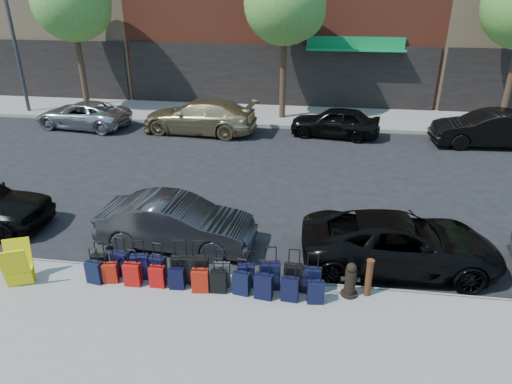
% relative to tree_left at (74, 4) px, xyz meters
% --- Properties ---
extents(ground, '(120.00, 120.00, 0.00)m').
position_rel_tree_left_xyz_m(ground, '(9.86, -9.50, -5.41)').
color(ground, black).
rests_on(ground, ground).
extents(sidewalk_near, '(60.00, 4.00, 0.15)m').
position_rel_tree_left_xyz_m(sidewalk_near, '(9.86, -16.00, -5.34)').
color(sidewalk_near, gray).
rests_on(sidewalk_near, ground).
extents(sidewalk_far, '(60.00, 4.00, 0.15)m').
position_rel_tree_left_xyz_m(sidewalk_far, '(9.86, 0.50, -5.34)').
color(sidewalk_far, gray).
rests_on(sidewalk_far, ground).
extents(curb_near, '(60.00, 0.08, 0.15)m').
position_rel_tree_left_xyz_m(curb_near, '(9.86, -13.98, -5.34)').
color(curb_near, gray).
rests_on(curb_near, ground).
extents(curb_far, '(60.00, 0.08, 0.15)m').
position_rel_tree_left_xyz_m(curb_far, '(9.86, -1.52, -5.34)').
color(curb_far, gray).
rests_on(curb_far, ground).
extents(tree_left, '(3.80, 3.80, 7.27)m').
position_rel_tree_left_xyz_m(tree_left, '(0.00, 0.00, 0.00)').
color(tree_left, black).
rests_on(tree_left, sidewalk_far).
extents(tree_center, '(3.80, 3.80, 7.27)m').
position_rel_tree_left_xyz_m(tree_center, '(10.50, 0.00, 0.00)').
color(tree_center, black).
rests_on(tree_center, sidewalk_far).
extents(streetlight, '(2.59, 0.18, 8.00)m').
position_rel_tree_left_xyz_m(streetlight, '(-2.94, -0.70, -0.75)').
color(streetlight, '#333338').
rests_on(streetlight, sidewalk_far).
extents(suitcase_front_0, '(0.37, 0.23, 0.86)m').
position_rel_tree_left_xyz_m(suitcase_front_0, '(7.44, -14.35, -4.99)').
color(suitcase_front_0, black).
rests_on(suitcase_front_0, sidewalk_near).
extents(suitcase_front_1, '(0.43, 0.29, 0.97)m').
position_rel_tree_left_xyz_m(suitcase_front_1, '(7.91, -14.28, -4.96)').
color(suitcase_front_1, black).
rests_on(suitcase_front_1, sidewalk_near).
extents(suitcase_front_2, '(0.43, 0.29, 0.96)m').
position_rel_tree_left_xyz_m(suitcase_front_2, '(8.40, -14.33, -4.96)').
color(suitcase_front_2, black).
rests_on(suitcase_front_2, sidewalk_near).
extents(suitcase_front_3, '(0.40, 0.25, 0.91)m').
position_rel_tree_left_xyz_m(suitcase_front_3, '(8.81, -14.29, -4.98)').
color(suitcase_front_3, black).
rests_on(suitcase_front_3, sidewalk_near).
extents(suitcase_front_4, '(0.47, 0.30, 1.06)m').
position_rel_tree_left_xyz_m(suitcase_front_4, '(9.39, -14.35, -4.93)').
color(suitcase_front_4, black).
rests_on(suitcase_front_4, sidewalk_near).
extents(suitcase_front_5, '(0.47, 0.31, 1.06)m').
position_rel_tree_left_xyz_m(suitcase_front_5, '(9.78, -14.31, -4.93)').
color(suitcase_front_5, black).
rests_on(suitcase_front_5, sidewalk_near).
extents(suitcase_front_6, '(0.40, 0.25, 0.91)m').
position_rel_tree_left_xyz_m(suitcase_front_6, '(10.31, -14.34, -4.98)').
color(suitcase_front_6, '#343438').
rests_on(suitcase_front_6, sidewalk_near).
extents(suitcase_front_7, '(0.38, 0.25, 0.87)m').
position_rel_tree_left_xyz_m(suitcase_front_7, '(10.86, -14.28, -4.99)').
color(suitcase_front_7, black).
rests_on(suitcase_front_7, sidewalk_near).
extents(suitcase_front_8, '(0.46, 0.30, 1.03)m').
position_rel_tree_left_xyz_m(suitcase_front_8, '(11.41, -14.29, -4.94)').
color(suitcase_front_8, black).
rests_on(suitcase_front_8, sidewalk_near).
extents(suitcase_front_9, '(0.42, 0.24, 1.01)m').
position_rel_tree_left_xyz_m(suitcase_front_9, '(11.92, -14.27, -4.95)').
color(suitcase_front_9, black).
rests_on(suitcase_front_9, sidewalk_near).
extents(suitcase_front_10, '(0.40, 0.22, 0.95)m').
position_rel_tree_left_xyz_m(suitcase_front_10, '(12.33, -14.29, -4.96)').
color(suitcase_front_10, black).
rests_on(suitcase_front_10, sidewalk_near).
extents(suitcase_back_0, '(0.39, 0.26, 0.86)m').
position_rel_tree_left_xyz_m(suitcase_back_0, '(7.44, -14.65, -4.99)').
color(suitcase_back_0, black).
rests_on(suitcase_back_0, sidewalk_near).
extents(suitcase_back_1, '(0.36, 0.25, 0.79)m').
position_rel_tree_left_xyz_m(suitcase_back_1, '(7.78, -14.59, -5.01)').
color(suitcase_back_1, '#9D190A').
rests_on(suitcase_back_1, sidewalk_near).
extents(suitcase_back_2, '(0.38, 0.22, 0.89)m').
position_rel_tree_left_xyz_m(suitcase_back_2, '(8.32, -14.61, -4.99)').
color(suitcase_back_2, '#B00E0B').
rests_on(suitcase_back_2, sidewalk_near).
extents(suitcase_back_3, '(0.34, 0.20, 0.82)m').
position_rel_tree_left_xyz_m(suitcase_back_3, '(8.90, -14.59, -5.01)').
color(suitcase_back_3, '#AF0B0B').
rests_on(suitcase_back_3, sidewalk_near).
extents(suitcase_back_4, '(0.35, 0.22, 0.81)m').
position_rel_tree_left_xyz_m(suitcase_back_4, '(9.35, -14.59, -5.01)').
color(suitcase_back_4, black).
rests_on(suitcase_back_4, sidewalk_near).
extents(suitcase_back_5, '(0.39, 0.25, 0.88)m').
position_rel_tree_left_xyz_m(suitcase_back_5, '(9.89, -14.63, -4.99)').
color(suitcase_back_5, '#A41A0A').
rests_on(suitcase_back_5, sidewalk_near).
extents(suitcase_back_6, '(0.36, 0.22, 0.83)m').
position_rel_tree_left_xyz_m(suitcase_back_6, '(10.30, -14.58, -5.00)').
color(suitcase_back_6, black).
rests_on(suitcase_back_6, sidewalk_near).
extents(suitcase_back_7, '(0.39, 0.27, 0.86)m').
position_rel_tree_left_xyz_m(suitcase_back_7, '(10.81, -14.58, -4.99)').
color(suitcase_back_7, black).
rests_on(suitcase_back_7, sidewalk_near).
extents(suitcase_back_8, '(0.41, 0.28, 0.92)m').
position_rel_tree_left_xyz_m(suitcase_back_8, '(11.30, -14.65, -4.97)').
color(suitcase_back_8, black).
rests_on(suitcase_back_8, sidewalk_near).
extents(suitcase_back_9, '(0.38, 0.24, 0.88)m').
position_rel_tree_left_xyz_m(suitcase_back_9, '(11.87, -14.65, -4.99)').
color(suitcase_back_9, black).
rests_on(suitcase_back_9, sidewalk_near).
extents(suitcase_back_10, '(0.37, 0.24, 0.84)m').
position_rel_tree_left_xyz_m(suitcase_back_10, '(12.42, -14.66, -5.00)').
color(suitcase_back_10, black).
rests_on(suitcase_back_10, sidewalk_near).
extents(fire_hydrant, '(0.41, 0.37, 0.81)m').
position_rel_tree_left_xyz_m(fire_hydrant, '(13.15, -14.30, -4.89)').
color(fire_hydrant, black).
rests_on(fire_hydrant, sidewalk_near).
extents(bollard, '(0.16, 0.16, 0.89)m').
position_rel_tree_left_xyz_m(bollard, '(13.54, -14.23, -4.80)').
color(bollard, '#38190C').
rests_on(bollard, sidewalk_near).
extents(display_rack, '(0.76, 0.80, 1.01)m').
position_rel_tree_left_xyz_m(display_rack, '(5.78, -14.94, -4.76)').
color(display_rack, yellow).
rests_on(display_rack, sidewalk_near).
extents(car_near_1, '(4.15, 1.63, 1.35)m').
position_rel_tree_left_xyz_m(car_near_1, '(8.73, -12.59, -4.74)').
color(car_near_1, '#323234').
rests_on(car_near_1, ground).
extents(car_near_2, '(4.87, 2.45, 1.32)m').
position_rel_tree_left_xyz_m(car_near_2, '(14.39, -12.75, -4.75)').
color(car_near_2, black).
rests_on(car_near_2, ground).
extents(car_far_0, '(4.71, 2.62, 1.25)m').
position_rel_tree_left_xyz_m(car_far_0, '(1.01, -2.70, -4.79)').
color(car_far_0, '#B2B4B9').
rests_on(car_far_0, ground).
extents(car_far_1, '(5.45, 2.59, 1.54)m').
position_rel_tree_left_xyz_m(car_far_1, '(6.76, -2.70, -4.64)').
color(car_far_1, tan).
rests_on(car_far_1, ground).
extents(car_far_2, '(4.15, 2.12, 1.35)m').
position_rel_tree_left_xyz_m(car_far_2, '(12.96, -2.42, -4.74)').
color(car_far_2, black).
rests_on(car_far_2, ground).
extents(car_far_3, '(4.68, 1.88, 1.51)m').
position_rel_tree_left_xyz_m(car_far_3, '(19.37, -2.83, -4.66)').
color(car_far_3, black).
rests_on(car_far_3, ground).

